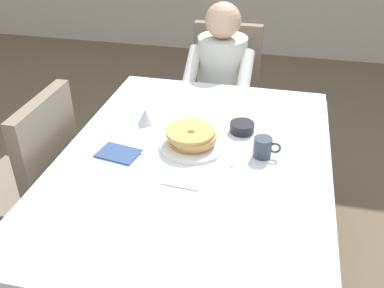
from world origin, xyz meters
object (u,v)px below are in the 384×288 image
chair_diner (224,88)px  knife_right_of_plate (235,154)px  dining_table_main (194,175)px  bowl_butter (242,127)px  chair_left_side (34,175)px  breakfast_stack (192,136)px  plate_breakfast (192,145)px  syrup_pitcher (145,116)px  diner_person (220,77)px  spoon_near_edge (179,186)px  cup_coffee (263,147)px  fork_left_of_plate (148,143)px

chair_diner → knife_right_of_plate: (0.22, -1.11, 0.21)m
dining_table_main → bowl_butter: size_ratio=13.85×
chair_left_side → breakfast_stack: bearing=-83.6°
plate_breakfast → syrup_pitcher: size_ratio=3.50×
chair_left_side → bowl_butter: (0.94, 0.26, 0.23)m
breakfast_stack → diner_person: bearing=91.9°
bowl_butter → knife_right_of_plate: 0.20m
dining_table_main → knife_right_of_plate: 0.20m
breakfast_stack → chair_diner: bearing=91.6°
dining_table_main → syrup_pitcher: syrup_pitcher is taller
chair_diner → chair_left_side: 1.37m
bowl_butter → diner_person: bearing=106.5°
breakfast_stack → spoon_near_edge: size_ratio=1.45×
dining_table_main → cup_coffee: 0.31m
breakfast_stack → bowl_butter: (0.19, 0.17, -0.03)m
diner_person → knife_right_of_plate: (0.22, -0.95, 0.07)m
chair_left_side → fork_left_of_plate: bearing=-83.6°
diner_person → chair_diner: bearing=-90.0°
diner_person → chair_left_side: bearing=54.9°
chair_left_side → syrup_pitcher: size_ratio=11.63×
cup_coffee → fork_left_of_plate: (-0.49, -0.01, -0.04)m
breakfast_stack → fork_left_of_plate: (-0.19, -0.02, -0.05)m
dining_table_main → chair_left_side: bearing=180.0°
diner_person → spoon_near_edge: 1.22m
chair_diner → knife_right_of_plate: chair_diner is taller
breakfast_stack → cup_coffee: 0.30m
spoon_near_edge → knife_right_of_plate: bearing=61.5°
fork_left_of_plate → spoon_near_edge: same height
diner_person → cup_coffee: (0.33, -0.94, 0.11)m
fork_left_of_plate → spoon_near_edge: 0.34m
dining_table_main → plate_breakfast: size_ratio=5.44×
chair_diner → chair_left_side: bearing=58.7°
dining_table_main → spoon_near_edge: 0.22m
breakfast_stack → cup_coffee: size_ratio=1.93×
diner_person → plate_breakfast: 0.94m
plate_breakfast → syrup_pitcher: bearing=149.8°
knife_right_of_plate → cup_coffee: bearing=-83.1°
cup_coffee → knife_right_of_plate: cup_coffee is taller
diner_person → knife_right_of_plate: bearing=103.2°
chair_left_side → knife_right_of_plate: bearing=-86.2°
chair_diner → spoon_near_edge: bearing=92.1°
chair_left_side → dining_table_main: bearing=-90.0°
diner_person → chair_left_side: size_ratio=1.20×
fork_left_of_plate → knife_right_of_plate: same height
dining_table_main → spoon_near_edge: bearing=-92.5°
cup_coffee → bowl_butter: cup_coffee is taller
diner_person → breakfast_stack: bearing=91.9°
diner_person → plate_breakfast: diner_person is taller
chair_diner → diner_person: (-0.00, -0.16, 0.14)m
dining_table_main → chair_diner: chair_diner is taller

